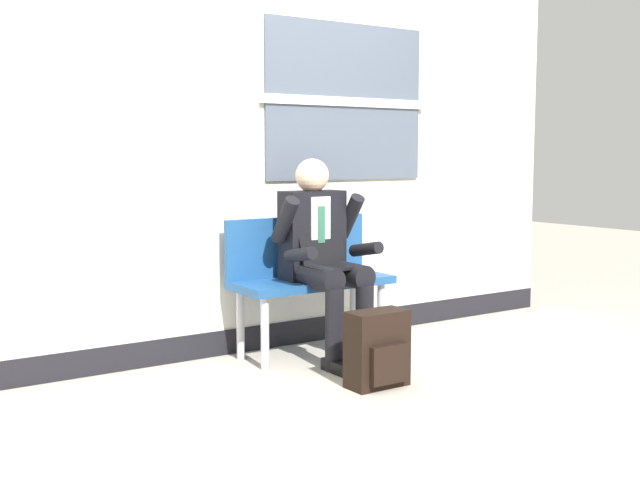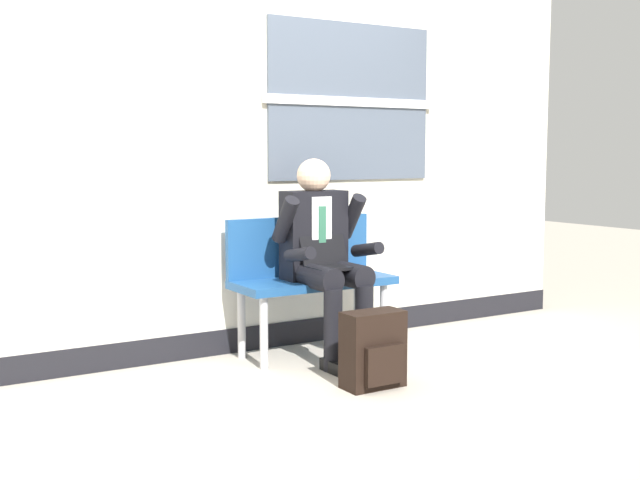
# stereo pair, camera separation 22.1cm
# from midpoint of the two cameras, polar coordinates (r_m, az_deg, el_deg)

# --- Properties ---
(ground_plane) EXTENTS (18.00, 18.00, 0.00)m
(ground_plane) POSITION_cam_midpoint_polar(r_m,az_deg,el_deg) (4.70, -0.81, -9.39)
(ground_plane) COLOR #B2A899
(station_wall) EXTENTS (5.01, 0.17, 2.99)m
(station_wall) POSITION_cam_midpoint_polar(r_m,az_deg,el_deg) (5.18, -5.31, 8.61)
(station_wall) COLOR beige
(station_wall) RESTS_ON ground
(bench_with_person) EXTENTS (1.03, 0.42, 0.86)m
(bench_with_person) POSITION_cam_midpoint_polar(r_m,az_deg,el_deg) (5.06, -2.23, -2.34)
(bench_with_person) COLOR navy
(bench_with_person) RESTS_ON ground
(person_seated) EXTENTS (0.57, 0.70, 1.23)m
(person_seated) POSITION_cam_midpoint_polar(r_m,az_deg,el_deg) (4.88, -1.04, -0.94)
(person_seated) COLOR black
(person_seated) RESTS_ON ground
(backpack) EXTENTS (0.34, 0.21, 0.42)m
(backpack) POSITION_cam_midpoint_polar(r_m,az_deg,el_deg) (4.36, 2.71, -7.86)
(backpack) COLOR black
(backpack) RESTS_ON ground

